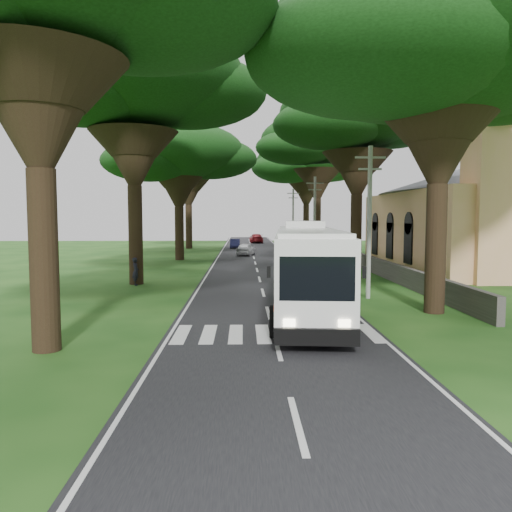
{
  "coord_description": "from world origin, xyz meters",
  "views": [
    {
      "loc": [
        -1.12,
        -20.05,
        4.33
      ],
      "look_at": [
        -0.43,
        6.89,
        2.2
      ],
      "focal_mm": 35.0,
      "sensor_mm": 36.0,
      "label": 1
    }
  ],
  "objects_px": {
    "distant_car_c": "(256,238)",
    "pedestrian": "(136,271)",
    "distant_car_a": "(246,249)",
    "distant_car_b": "(235,243)",
    "pole_mid": "(315,218)",
    "pole_near": "(369,220)",
    "pole_far": "(293,218)",
    "church": "(469,210)",
    "coach_bus": "(307,269)"
  },
  "relations": [
    {
      "from": "distant_car_a",
      "to": "distant_car_c",
      "type": "distance_m",
      "value": 26.62
    },
    {
      "from": "pole_mid",
      "to": "coach_bus",
      "type": "distance_m",
      "value": 24.68
    },
    {
      "from": "pole_mid",
      "to": "distant_car_b",
      "type": "xyz_separation_m",
      "value": [
        -7.74,
        22.43,
        -3.53
      ]
    },
    {
      "from": "distant_car_a",
      "to": "pedestrian",
      "type": "distance_m",
      "value": 25.05
    },
    {
      "from": "distant_car_c",
      "to": "pole_far",
      "type": "bearing_deg",
      "value": 103.01
    },
    {
      "from": "coach_bus",
      "to": "distant_car_b",
      "type": "relative_size",
      "value": 3.47
    },
    {
      "from": "distant_car_c",
      "to": "pedestrian",
      "type": "xyz_separation_m",
      "value": [
        -8.95,
        -50.57,
        0.12
      ]
    },
    {
      "from": "pole_near",
      "to": "distant_car_b",
      "type": "xyz_separation_m",
      "value": [
        -7.74,
        42.43,
        -3.53
      ]
    },
    {
      "from": "pole_far",
      "to": "coach_bus",
      "type": "bearing_deg",
      "value": -94.92
    },
    {
      "from": "pole_near",
      "to": "distant_car_a",
      "type": "distance_m",
      "value": 30.27
    },
    {
      "from": "pole_near",
      "to": "pole_far",
      "type": "height_order",
      "value": "same"
    },
    {
      "from": "pole_mid",
      "to": "distant_car_a",
      "type": "xyz_separation_m",
      "value": [
        -6.3,
        9.4,
        -3.45
      ]
    },
    {
      "from": "pole_mid",
      "to": "distant_car_a",
      "type": "relative_size",
      "value": 1.95
    },
    {
      "from": "coach_bus",
      "to": "pedestrian",
      "type": "xyz_separation_m",
      "value": [
        -9.6,
        9.68,
        -1.16
      ]
    },
    {
      "from": "church",
      "to": "coach_bus",
      "type": "xyz_separation_m",
      "value": [
        -16.17,
        -19.84,
        -2.87
      ]
    },
    {
      "from": "coach_bus",
      "to": "distant_car_a",
      "type": "relative_size",
      "value": 3.18
    },
    {
      "from": "distant_car_a",
      "to": "distant_car_c",
      "type": "relative_size",
      "value": 0.81
    },
    {
      "from": "distant_car_c",
      "to": "pedestrian",
      "type": "distance_m",
      "value": 51.35
    },
    {
      "from": "pole_near",
      "to": "distant_car_c",
      "type": "bearing_deg",
      "value": 94.56
    },
    {
      "from": "distant_car_a",
      "to": "pole_mid",
      "type": "bearing_deg",
      "value": 136.39
    },
    {
      "from": "church",
      "to": "coach_bus",
      "type": "relative_size",
      "value": 1.84
    },
    {
      "from": "pole_mid",
      "to": "pedestrian",
      "type": "distance_m",
      "value": 20.11
    },
    {
      "from": "pole_far",
      "to": "pedestrian",
      "type": "distance_m",
      "value": 37.27
    },
    {
      "from": "pole_mid",
      "to": "distant_car_c",
      "type": "distance_m",
      "value": 36.39
    },
    {
      "from": "pole_mid",
      "to": "pole_far",
      "type": "height_order",
      "value": "same"
    },
    {
      "from": "pole_far",
      "to": "distant_car_b",
      "type": "bearing_deg",
      "value": 162.57
    },
    {
      "from": "distant_car_b",
      "to": "pedestrian",
      "type": "relative_size",
      "value": 2.13
    },
    {
      "from": "pedestrian",
      "to": "distant_car_b",
      "type": "bearing_deg",
      "value": -25.79
    },
    {
      "from": "coach_bus",
      "to": "pole_far",
      "type": "bearing_deg",
      "value": 89.68
    },
    {
      "from": "pedestrian",
      "to": "distant_car_c",
      "type": "bearing_deg",
      "value": -27.12
    },
    {
      "from": "pole_near",
      "to": "pole_mid",
      "type": "relative_size",
      "value": 1.0
    },
    {
      "from": "coach_bus",
      "to": "distant_car_c",
      "type": "relative_size",
      "value": 2.57
    },
    {
      "from": "pedestrian",
      "to": "distant_car_a",
      "type": "bearing_deg",
      "value": -33.58
    },
    {
      "from": "distant_car_b",
      "to": "distant_car_c",
      "type": "bearing_deg",
      "value": 76.82
    },
    {
      "from": "church",
      "to": "distant_car_c",
      "type": "bearing_deg",
      "value": 112.6
    },
    {
      "from": "church",
      "to": "distant_car_a",
      "type": "xyz_separation_m",
      "value": [
        -18.66,
        13.85,
        -4.18
      ]
    },
    {
      "from": "church",
      "to": "pedestrian",
      "type": "xyz_separation_m",
      "value": [
        -25.78,
        -10.16,
        -4.03
      ]
    },
    {
      "from": "distant_car_b",
      "to": "pedestrian",
      "type": "height_order",
      "value": "pedestrian"
    },
    {
      "from": "coach_bus",
      "to": "distant_car_a",
      "type": "bearing_deg",
      "value": 98.83
    },
    {
      "from": "pole_mid",
      "to": "pedestrian",
      "type": "bearing_deg",
      "value": -132.54
    },
    {
      "from": "distant_car_a",
      "to": "distant_car_b",
      "type": "distance_m",
      "value": 13.11
    },
    {
      "from": "pedestrian",
      "to": "pole_near",
      "type": "bearing_deg",
      "value": -128.96
    },
    {
      "from": "church",
      "to": "coach_bus",
      "type": "distance_m",
      "value": 25.75
    },
    {
      "from": "distant_car_b",
      "to": "pedestrian",
      "type": "xyz_separation_m",
      "value": [
        -5.68,
        -37.04,
        0.23
      ]
    },
    {
      "from": "pole_mid",
      "to": "pole_near",
      "type": "bearing_deg",
      "value": -90.0
    },
    {
      "from": "pole_near",
      "to": "distant_car_c",
      "type": "relative_size",
      "value": 1.58
    },
    {
      "from": "distant_car_a",
      "to": "coach_bus",
      "type": "bearing_deg",
      "value": 106.79
    },
    {
      "from": "pole_near",
      "to": "pole_far",
      "type": "xyz_separation_m",
      "value": [
        0.0,
        40.0,
        0.0
      ]
    },
    {
      "from": "pole_mid",
      "to": "distant_car_c",
      "type": "height_order",
      "value": "pole_mid"
    },
    {
      "from": "coach_bus",
      "to": "distant_car_c",
      "type": "height_order",
      "value": "coach_bus"
    }
  ]
}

